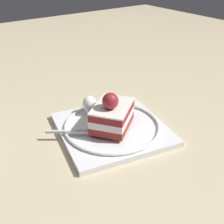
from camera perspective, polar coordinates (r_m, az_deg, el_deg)
ground_plane at (r=0.62m, az=-1.85°, el=-3.69°), size 2.40×2.40×0.00m
dessert_plate at (r=0.61m, az=0.00°, el=-3.22°), size 0.26×0.26×0.02m
cake_slice at (r=0.58m, az=0.01°, el=-0.48°), size 0.12×0.12×0.08m
whipped_cream_dollop at (r=0.65m, az=-4.59°, el=1.68°), size 0.03×0.03×0.04m
fork at (r=0.58m, az=-7.63°, el=-3.98°), size 0.10×0.07×0.00m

